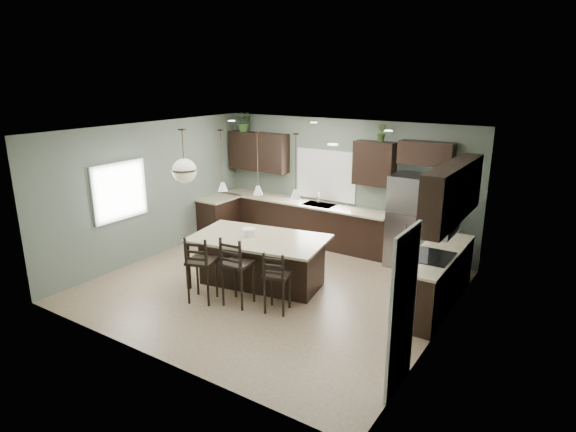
{
  "coord_description": "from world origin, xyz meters",
  "views": [
    {
      "loc": [
        4.63,
        -6.57,
        3.68
      ],
      "look_at": [
        0.1,
        0.4,
        1.25
      ],
      "focal_mm": 30.0,
      "sensor_mm": 36.0,
      "label": 1
    }
  ],
  "objects_px": {
    "bar_stool_left": "(202,268)",
    "plant_back_left": "(245,122)",
    "refrigerator": "(413,222)",
    "bar_stool_right": "(277,281)",
    "bar_stool_center": "(238,270)",
    "kitchen_island": "(259,262)",
    "serving_dish": "(249,232)"
  },
  "relations": [
    {
      "from": "refrigerator",
      "to": "bar_stool_right",
      "type": "bearing_deg",
      "value": -110.48
    },
    {
      "from": "refrigerator",
      "to": "serving_dish",
      "type": "xyz_separation_m",
      "value": [
        -2.18,
        -2.46,
        0.07
      ]
    },
    {
      "from": "bar_stool_right",
      "to": "plant_back_left",
      "type": "distance_m",
      "value": 5.01
    },
    {
      "from": "kitchen_island",
      "to": "bar_stool_right",
      "type": "distance_m",
      "value": 1.06
    },
    {
      "from": "bar_stool_center",
      "to": "plant_back_left",
      "type": "relative_size",
      "value": 2.6
    },
    {
      "from": "refrigerator",
      "to": "plant_back_left",
      "type": "relative_size",
      "value": 3.98
    },
    {
      "from": "bar_stool_right",
      "to": "refrigerator",
      "type": "bearing_deg",
      "value": 55.41
    },
    {
      "from": "bar_stool_left",
      "to": "bar_stool_right",
      "type": "distance_m",
      "value": 1.33
    },
    {
      "from": "bar_stool_left",
      "to": "bar_stool_center",
      "type": "height_order",
      "value": "bar_stool_center"
    },
    {
      "from": "bar_stool_center",
      "to": "plant_back_left",
      "type": "distance_m",
      "value": 4.68
    },
    {
      "from": "kitchen_island",
      "to": "bar_stool_right",
      "type": "bearing_deg",
      "value": -47.87
    },
    {
      "from": "refrigerator",
      "to": "bar_stool_left",
      "type": "distance_m",
      "value": 4.22
    },
    {
      "from": "serving_dish",
      "to": "bar_stool_left",
      "type": "relative_size",
      "value": 0.2
    },
    {
      "from": "plant_back_left",
      "to": "bar_stool_center",
      "type": "bearing_deg",
      "value": -54.19
    },
    {
      "from": "refrigerator",
      "to": "bar_stool_left",
      "type": "height_order",
      "value": "refrigerator"
    },
    {
      "from": "bar_stool_left",
      "to": "bar_stool_center",
      "type": "xyz_separation_m",
      "value": [
        0.59,
        0.23,
        0.02
      ]
    },
    {
      "from": "refrigerator",
      "to": "bar_stool_right",
      "type": "height_order",
      "value": "refrigerator"
    },
    {
      "from": "bar_stool_right",
      "to": "plant_back_left",
      "type": "bearing_deg",
      "value": 119.76
    },
    {
      "from": "bar_stool_left",
      "to": "bar_stool_right",
      "type": "height_order",
      "value": "bar_stool_left"
    },
    {
      "from": "bar_stool_right",
      "to": "plant_back_left",
      "type": "relative_size",
      "value": 2.27
    },
    {
      "from": "refrigerator",
      "to": "bar_stool_left",
      "type": "xyz_separation_m",
      "value": [
        -2.42,
        -3.44,
        -0.34
      ]
    },
    {
      "from": "plant_back_left",
      "to": "refrigerator",
      "type": "bearing_deg",
      "value": -2.77
    },
    {
      "from": "serving_dish",
      "to": "refrigerator",
      "type": "bearing_deg",
      "value": 48.41
    },
    {
      "from": "bar_stool_left",
      "to": "plant_back_left",
      "type": "relative_size",
      "value": 2.53
    },
    {
      "from": "bar_stool_left",
      "to": "plant_back_left",
      "type": "height_order",
      "value": "plant_back_left"
    },
    {
      "from": "serving_dish",
      "to": "bar_stool_right",
      "type": "distance_m",
      "value": 1.29
    },
    {
      "from": "bar_stool_left",
      "to": "plant_back_left",
      "type": "xyz_separation_m",
      "value": [
        -1.88,
        3.65,
        2.05
      ]
    },
    {
      "from": "refrigerator",
      "to": "serving_dish",
      "type": "bearing_deg",
      "value": -131.59
    },
    {
      "from": "kitchen_island",
      "to": "bar_stool_right",
      "type": "height_order",
      "value": "bar_stool_right"
    },
    {
      "from": "refrigerator",
      "to": "bar_stool_center",
      "type": "relative_size",
      "value": 1.53
    },
    {
      "from": "bar_stool_center",
      "to": "bar_stool_right",
      "type": "relative_size",
      "value": 1.15
    },
    {
      "from": "bar_stool_center",
      "to": "bar_stool_right",
      "type": "distance_m",
      "value": 0.7
    }
  ]
}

